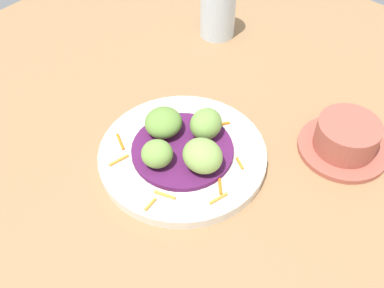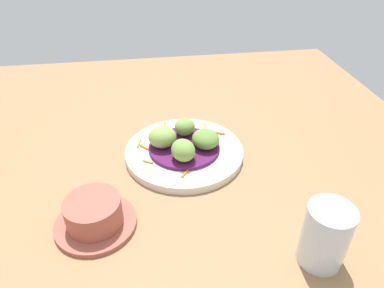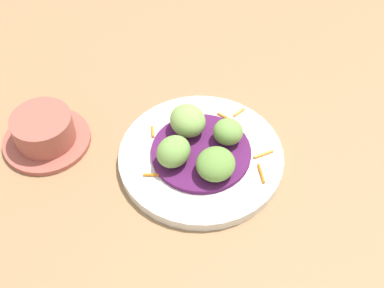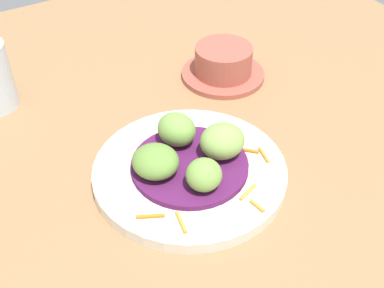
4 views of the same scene
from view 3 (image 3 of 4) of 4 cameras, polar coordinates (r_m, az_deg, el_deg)
name	(u,v)px [view 3 (image 3 of 4)]	position (r cm, az deg, el deg)	size (l,w,h in cm)	color
table_surface	(183,161)	(73.31, -0.98, -1.98)	(110.00, 110.00, 2.00)	#936D47
main_plate	(201,157)	(71.58, 1.01, -1.48)	(23.26, 23.26, 1.50)	silver
cabbage_bed	(201,152)	(70.71, 1.02, -0.91)	(14.02, 14.02, 0.74)	#51194C
carrot_garnish	(211,135)	(73.00, 2.11, 1.00)	(19.11, 18.51, 0.40)	orange
guac_scoop_left	(173,152)	(67.74, -2.10, -0.86)	(4.32, 4.99, 3.99)	#759E47
guac_scoop_center	(216,164)	(66.81, 2.69, -2.26)	(5.49, 5.19, 3.42)	olive
guac_scoop_right	(228,132)	(70.45, 4.08, 1.38)	(4.17, 4.06, 3.58)	#759E47
guac_scoop_back	(188,121)	(71.34, -0.48, 2.65)	(5.45, 4.94, 4.10)	#84A851
terracotta_bowl	(44,132)	(75.74, -16.30, 1.31)	(12.71, 12.71, 5.06)	#A85142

